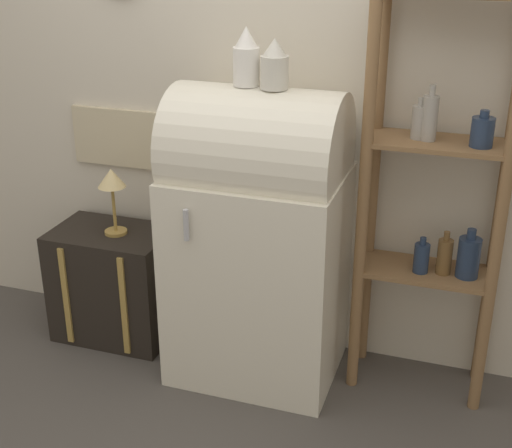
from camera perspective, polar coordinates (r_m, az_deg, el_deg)
ground_plane at (r=3.34m, az=-1.32°, el=-13.66°), size 12.00×12.00×0.00m
wall_back at (r=3.28m, az=1.85°, el=11.73°), size 7.00×0.09×2.70m
refrigerator at (r=3.19m, az=0.14°, el=-0.89°), size 0.75×0.61×1.37m
suitcase_trunk at (r=3.72m, az=-11.26°, el=-4.67°), size 0.58×0.40×0.58m
shelf_unit at (r=3.07m, az=14.32°, el=2.78°), size 0.60×0.29×1.76m
vase_left at (r=2.99m, az=-0.78°, el=13.12°), size 0.11×0.11×0.24m
vase_center at (r=2.93m, az=1.49°, el=12.57°), size 0.11×0.11×0.20m
desk_lamp at (r=3.47m, az=-11.45°, el=3.12°), size 0.13×0.13×0.33m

